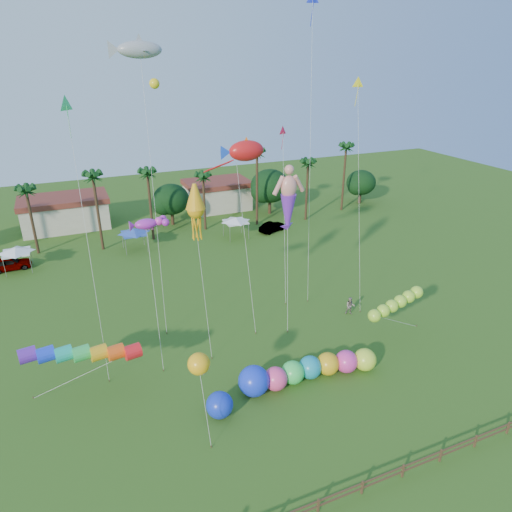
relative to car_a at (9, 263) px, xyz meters
name	(u,v)px	position (x,y,z in m)	size (l,w,h in m)	color
ground	(312,425)	(21.08, -36.77, -0.82)	(160.00, 160.00, 0.00)	#285116
tree_line	(189,198)	(24.64, 7.22, 3.45)	(69.46, 8.91, 11.00)	#3A2819
buildings_row	(139,206)	(17.99, 13.23, 1.18)	(35.00, 7.00, 4.00)	beige
tent_row	(135,232)	(15.08, -0.44, 1.93)	(31.00, 4.00, 0.60)	white
fence	(362,486)	(21.08, -42.77, -0.21)	(36.12, 0.12, 1.00)	brown
car_a	(9,263)	(0.00, 0.00, 0.00)	(1.94, 4.83, 1.65)	#4C4C54
car_b	(273,227)	(34.95, -0.64, -0.10)	(1.54, 4.41, 1.45)	#4C4C54
spectator_b	(350,306)	(32.07, -25.09, 0.11)	(0.91, 0.71, 1.87)	gray
caterpillar_inflatable	(304,371)	(22.82, -32.34, 0.19)	(11.82, 3.06, 2.41)	#FF4389
blue_ball	(220,405)	(15.41, -33.37, 0.16)	(1.96, 1.96, 1.96)	#1733D4
rainbow_tube	(104,358)	(8.34, -27.92, 2.58)	(9.64, 2.58, 3.98)	red
green_worm	(374,316)	(30.52, -30.75, 2.51)	(9.34, 1.88, 4.02)	#A1E031
orange_ball_kite	(199,364)	(13.93, -33.97, 4.61)	(1.79, 2.90, 6.19)	#FEB014
merman_kite	(288,203)	(26.07, -22.54, 10.86)	(2.89, 4.25, 14.62)	#DD8B7E
fish_kite	(246,151)	(23.58, -18.67, 15.06)	(5.26, 7.15, 16.95)	red
shark_kite	(140,50)	(15.23, -15.89, 23.53)	(5.16, 6.78, 25.25)	#90969E
squid_kite	(196,210)	(17.23, -23.24, 11.53)	(1.80, 4.40, 14.65)	orange
lobster_kite	(146,224)	(13.17, -23.00, 10.80)	(3.17, 4.66, 12.24)	#B224B8
delta_kite_red	(283,135)	(28.49, -16.28, 15.84)	(2.07, 4.91, 17.57)	red
delta_kite_yellow	(358,89)	(33.39, -21.39, 20.36)	(1.22, 4.16, 22.21)	yellow
delta_kite_green	(67,109)	(8.66, -22.85, 19.72)	(1.17, 4.15, 21.50)	#35E26C
delta_kite_blue	(313,5)	(31.03, -16.63, 27.32)	(2.34, 5.00, 29.32)	#1727D0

